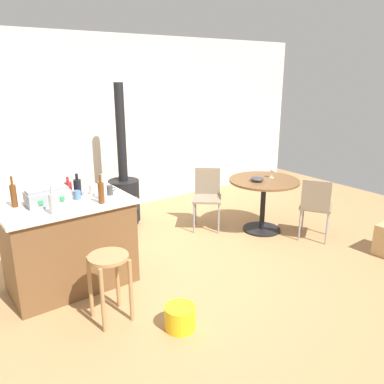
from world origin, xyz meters
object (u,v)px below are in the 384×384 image
(bottle_3, at_px, (103,190))
(plastic_bucket, at_px, (180,317))
(kitchen_island, at_px, (70,244))
(wood_stove, at_px, (124,192))
(folding_chair_near, at_px, (316,204))
(wooden_stool, at_px, (109,272))
(wine_glass, at_px, (272,170))
(dining_table, at_px, (264,192))
(bottle_0, at_px, (68,189))
(bottle_1, at_px, (14,195))
(cup_0, at_px, (77,195))
(toolbox, at_px, (48,197))
(serving_bowl, at_px, (257,179))
(bottle_2, at_px, (78,187))
(bottle_5, at_px, (101,192))
(cup_2, at_px, (110,190))
(bottle_4, at_px, (53,203))
(folding_chair_far, at_px, (207,194))
(cup_1, at_px, (94,189))

(bottle_3, distance_m, plastic_bucket, 1.46)
(kitchen_island, distance_m, wood_stove, 1.75)
(folding_chair_near, relative_size, wood_stove, 0.42)
(kitchen_island, xyz_separation_m, wooden_stool, (0.07, -0.79, 0.01))
(wine_glass, bearing_deg, dining_table, -175.65)
(bottle_0, relative_size, wine_glass, 1.42)
(bottle_1, bearing_deg, cup_0, -12.86)
(toolbox, relative_size, bottle_3, 1.53)
(dining_table, height_order, serving_bowl, serving_bowl)
(wooden_stool, distance_m, bottle_2, 1.09)
(bottle_5, relative_size, serving_bowl, 1.62)
(toolbox, relative_size, wine_glass, 2.81)
(dining_table, relative_size, cup_2, 9.05)
(bottle_2, bearing_deg, cup_0, -112.89)
(kitchen_island, xyz_separation_m, toolbox, (-0.16, 0.04, 0.53))
(bottle_2, bearing_deg, bottle_4, -132.55)
(folding_chair_far, distance_m, cup_2, 1.81)
(toolbox, bearing_deg, cup_1, 4.89)
(folding_chair_far, bearing_deg, wine_glass, -37.62)
(wood_stove, bearing_deg, dining_table, -43.48)
(serving_bowl, bearing_deg, bottle_5, -177.46)
(wooden_stool, xyz_separation_m, bottle_5, (0.21, 0.55, 0.56))
(bottle_2, relative_size, wine_glass, 1.60)
(folding_chair_far, bearing_deg, toolbox, -170.56)
(bottle_3, distance_m, serving_bowl, 2.22)
(wine_glass, bearing_deg, cup_2, 177.93)
(folding_chair_near, relative_size, toolbox, 2.11)
(folding_chair_far, xyz_separation_m, wine_glass, (0.71, -0.55, 0.35))
(bottle_0, relative_size, bottle_5, 0.70)
(wood_stove, xyz_separation_m, bottle_4, (-1.44, -1.50, 0.53))
(bottle_3, relative_size, cup_0, 2.41)
(bottle_1, distance_m, cup_1, 0.78)
(cup_2, bearing_deg, bottle_2, 144.49)
(cup_1, distance_m, cup_2, 0.18)
(bottle_5, xyz_separation_m, cup_1, (0.06, 0.33, -0.06))
(bottle_2, bearing_deg, cup_2, -35.51)
(dining_table, xyz_separation_m, bottle_1, (-3.13, 0.29, 0.47))
(bottle_5, bearing_deg, cup_2, 48.11)
(wooden_stool, relative_size, wood_stove, 0.31)
(bottle_5, relative_size, cup_2, 2.75)
(cup_1, bearing_deg, wine_glass, -4.77)
(folding_chair_near, distance_m, folding_chair_far, 1.48)
(folding_chair_near, relative_size, plastic_bucket, 3.07)
(bottle_2, bearing_deg, cup_1, -25.53)
(dining_table, relative_size, folding_chair_near, 1.13)
(wooden_stool, xyz_separation_m, toolbox, (-0.23, 0.83, 0.52))
(dining_table, xyz_separation_m, bottle_4, (-2.89, -0.13, 0.46))
(folding_chair_near, relative_size, bottle_1, 2.80)
(bottle_3, height_order, cup_0, bottle_3)
(folding_chair_near, bearing_deg, cup_0, 164.43)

